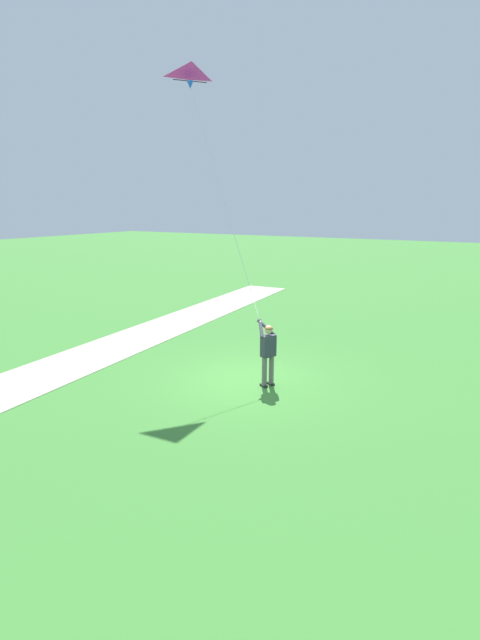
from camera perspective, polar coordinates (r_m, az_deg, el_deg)
The scene contains 4 objects.
ground_plane at distance 13.04m, azimuth 0.97°, elevation -7.52°, with size 120.00×120.00×0.00m, color #3D7F33.
walkway_path at distance 14.97m, azimuth -21.68°, elevation -5.62°, with size 2.40×32.00×0.02m, color #B7AD99.
person_kite_flyer at distance 12.26m, azimuth 3.54°, elevation -3.76°, with size 0.63×0.51×1.83m.
flying_kite at distance 15.34m, azimuth -6.08°, elevation 28.21°, with size 3.70×2.10×7.18m.
Camera 1 is at (-5.79, 10.65, 4.82)m, focal length 25.22 mm.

